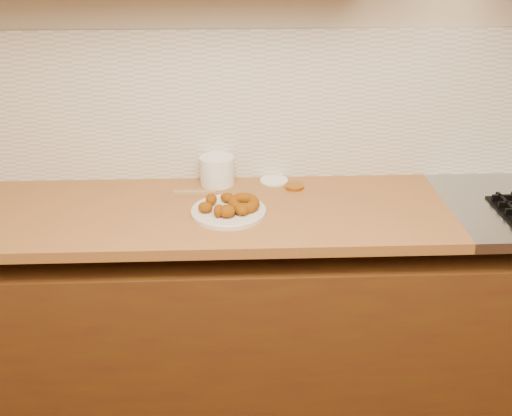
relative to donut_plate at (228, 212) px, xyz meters
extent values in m
cube|color=#C5B096|center=(0.32, 0.36, 0.44)|extent=(4.00, 0.02, 2.70)
cube|color=#4A2D0D|center=(0.32, 0.05, -0.52)|extent=(3.60, 0.60, 0.77)
cube|color=#9B5E28|center=(-0.33, 0.05, -0.03)|extent=(2.30, 0.62, 0.04)
cube|color=beige|center=(0.32, 0.35, 0.29)|extent=(3.60, 0.02, 0.60)
cube|color=black|center=(1.03, -0.03, 0.01)|extent=(0.01, 0.24, 0.02)
cylinder|color=beige|center=(0.00, 0.00, 0.00)|extent=(0.27, 0.27, 0.02)
torus|color=#793D05|center=(0.06, 0.01, 0.03)|extent=(0.16, 0.16, 0.05)
ellipsoid|color=#793D05|center=(-0.06, 0.04, 0.03)|extent=(0.05, 0.06, 0.04)
ellipsoid|color=#793D05|center=(-0.08, -0.02, 0.03)|extent=(0.06, 0.05, 0.04)
ellipsoid|color=#793D05|center=(-0.03, -0.06, 0.03)|extent=(0.05, 0.06, 0.05)
ellipsoid|color=#793D05|center=(0.00, -0.06, 0.03)|extent=(0.08, 0.08, 0.05)
ellipsoid|color=#793D05|center=(0.00, 0.07, 0.02)|extent=(0.07, 0.07, 0.03)
ellipsoid|color=#793D05|center=(0.05, -0.04, 0.03)|extent=(0.07, 0.08, 0.04)
cylinder|color=white|center=(-0.05, 0.28, 0.05)|extent=(0.15, 0.15, 0.11)
cylinder|color=white|center=(0.19, 0.29, 0.00)|extent=(0.14, 0.14, 0.01)
cylinder|color=#AE6C1C|center=(0.26, 0.22, 0.00)|extent=(0.08, 0.08, 0.01)
cube|color=#987C4C|center=(-0.13, 0.18, 0.00)|extent=(0.17, 0.03, 0.01)
camera|label=1|loc=(0.02, -1.96, 0.97)|focal=42.00mm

